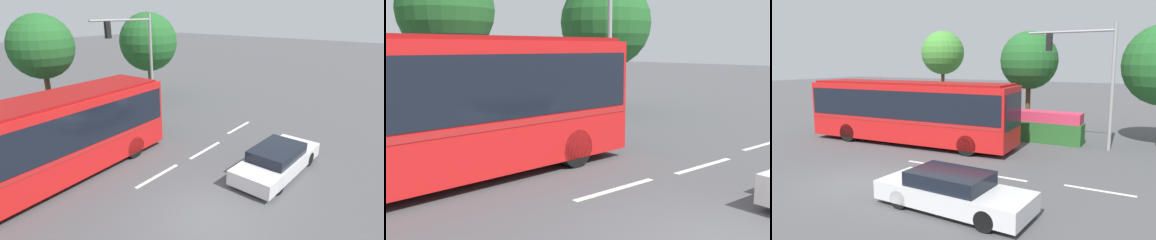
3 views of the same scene
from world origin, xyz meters
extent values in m
plane|color=#4C4C4F|center=(0.00, 0.00, 0.00)|extent=(140.00, 140.00, 0.00)
cube|color=red|center=(-2.49, 6.23, 1.75)|extent=(11.80, 3.27, 3.00)
cube|color=black|center=(-2.49, 6.23, 2.23)|extent=(11.57, 3.30, 1.44)
cube|color=#B21E1E|center=(-2.49, 6.23, 1.39)|extent=(11.68, 3.29, 0.14)
cube|color=black|center=(3.35, 6.58, 2.11)|extent=(0.19, 2.19, 1.68)
cube|color=maroon|center=(-2.49, 6.23, 3.30)|extent=(11.32, 3.04, 0.10)
cylinder|color=black|center=(1.40, 7.60, 0.50)|extent=(1.02, 0.36, 1.00)
cylinder|color=black|center=(1.54, 5.33, 0.50)|extent=(1.02, 0.36, 1.00)
cube|color=silver|center=(4.25, -0.47, 0.46)|extent=(4.92, 1.99, 0.58)
cube|color=black|center=(4.13, -0.47, 0.96)|extent=(2.49, 1.67, 0.43)
cylinder|color=black|center=(5.78, 0.24, 0.30)|extent=(0.61, 0.25, 0.61)
cylinder|color=black|center=(5.72, -1.32, 0.30)|extent=(0.61, 0.25, 0.61)
cylinder|color=black|center=(2.83, 0.37, 0.30)|extent=(0.61, 0.25, 0.61)
cylinder|color=black|center=(2.76, -1.19, 0.30)|extent=(0.61, 0.25, 0.61)
cylinder|color=gray|center=(7.24, 9.76, 3.15)|extent=(0.18, 0.18, 6.29)
cylinder|color=gray|center=(5.07, 9.76, 5.92)|extent=(4.35, 0.12, 0.12)
cube|color=black|center=(4.01, 9.76, 5.42)|extent=(0.30, 0.22, 0.90)
cylinder|color=red|center=(4.01, 9.88, 5.72)|extent=(0.18, 0.02, 0.18)
cylinder|color=yellow|center=(4.01, 9.88, 5.42)|extent=(0.18, 0.02, 0.18)
cylinder|color=green|center=(4.01, 9.88, 5.12)|extent=(0.18, 0.02, 0.18)
cube|color=#286028|center=(2.06, 10.12, 0.57)|extent=(7.66, 1.10, 1.14)
cube|color=#CC3351|center=(2.06, 10.12, 1.42)|extent=(7.50, 1.04, 0.57)
cylinder|color=brown|center=(1.80, 13.02, 1.59)|extent=(0.31, 0.31, 3.18)
sphere|color=#236028|center=(1.80, 13.02, 4.50)|extent=(3.66, 3.66, 3.66)
cylinder|color=brown|center=(9.41, 12.18, 1.36)|extent=(0.27, 0.27, 2.72)
sphere|color=#236028|center=(9.41, 12.18, 4.25)|extent=(4.26, 4.26, 4.26)
cube|color=silver|center=(4.13, 3.12, 0.01)|extent=(2.40, 0.16, 0.01)
cube|color=silver|center=(0.91, 3.23, 0.01)|extent=(2.40, 0.16, 0.01)
cube|color=silver|center=(7.83, 3.39, 0.01)|extent=(2.40, 0.16, 0.01)
camera|label=1|loc=(-6.99, -4.74, 6.40)|focal=28.72mm
camera|label=2|loc=(-6.19, -3.61, 3.10)|focal=43.35mm
camera|label=3|loc=(9.66, -9.48, 4.44)|focal=34.23mm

